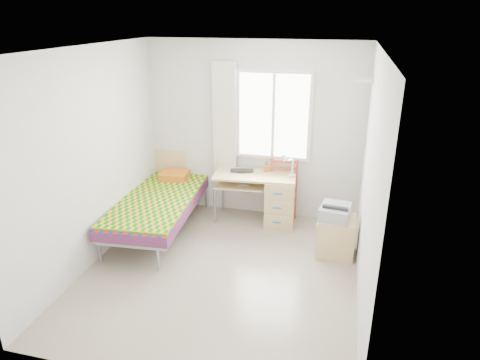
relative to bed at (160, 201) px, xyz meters
The scene contains 17 objects.
floor 1.48m from the bed, 36.39° to the right, with size 3.50×3.50×0.00m, color #BCAD93.
ceiling 2.58m from the bed, 36.39° to the right, with size 3.50×3.50×0.00m, color white.
wall_back 1.69m from the bed, 38.72° to the left, with size 3.20×3.20×0.00m, color silver.
wall_left 1.29m from the bed, 118.90° to the right, with size 3.50×3.50×0.00m, color silver.
wall_right 2.99m from the bed, 17.02° to the right, with size 3.50×3.50×0.00m, color silver.
window 2.02m from the bed, 31.73° to the left, with size 1.10×0.04×1.30m.
curtain 1.50m from the bed, 49.57° to the left, with size 0.35×0.05×1.70m, color #FAEDCE.
floating_shelf 3.19m from the bed, 12.07° to the left, with size 0.20×0.32×0.03m, color white.
bed is the anchor object (origin of this frame).
desk 1.66m from the bed, 20.98° to the left, with size 1.22×0.64×0.74m.
chair 1.77m from the bed, 21.89° to the left, with size 0.43×0.43×0.96m.
cabinet 2.46m from the bed, ahead, with size 0.48×0.42×0.51m.
printer 2.43m from the bed, ahead, with size 0.41×0.45×0.18m.
laptop 1.25m from the bed, 30.91° to the left, with size 0.34×0.22×0.03m, color black.
pen_cup 1.61m from the bed, 29.04° to the left, with size 0.07×0.07×0.09m, color orange.
task_lamp 1.87m from the bed, 17.37° to the left, with size 0.21×0.31×0.36m.
book 1.20m from the bed, 31.54° to the left, with size 0.16×0.22×0.02m, color gray.
Camera 1 is at (1.30, -4.25, 2.94)m, focal length 32.00 mm.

